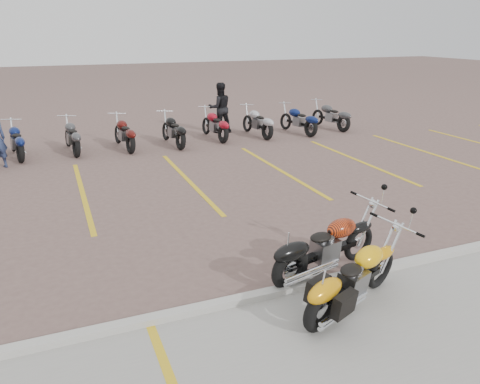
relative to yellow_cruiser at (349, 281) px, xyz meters
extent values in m
plane|color=#715851|center=(-0.42, 2.70, -0.45)|extent=(100.00, 100.00, 0.00)
cube|color=#ADAAA3|center=(-0.42, 0.70, -0.39)|extent=(60.00, 0.18, 0.12)
torus|color=black|center=(0.76, 0.32, -0.13)|extent=(0.63, 0.35, 0.64)
torus|color=black|center=(-0.65, -0.27, -0.13)|extent=(0.69, 0.42, 0.68)
cube|color=black|center=(0.06, 0.02, -0.07)|extent=(1.22, 0.60, 0.10)
cube|color=slate|center=(0.01, 0.00, -0.01)|extent=(0.49, 0.43, 0.33)
ellipsoid|color=#F5B10C|center=(0.31, 0.13, 0.28)|extent=(0.65, 0.51, 0.29)
ellipsoid|color=black|center=(-0.11, -0.05, 0.24)|extent=(0.45, 0.38, 0.12)
torus|color=black|center=(1.00, 1.19, -0.12)|extent=(0.66, 0.27, 0.66)
torus|color=black|center=(-0.52, 0.81, -0.12)|extent=(0.72, 0.33, 0.70)
cube|color=black|center=(0.24, 1.00, -0.06)|extent=(1.30, 0.43, 0.10)
cube|color=slate|center=(0.19, 0.99, 0.00)|extent=(0.48, 0.40, 0.34)
ellipsoid|color=black|center=(0.52, 1.07, 0.30)|extent=(0.65, 0.45, 0.30)
ellipsoid|color=black|center=(0.07, 0.96, 0.26)|extent=(0.45, 0.35, 0.12)
imported|color=black|center=(2.47, 12.19, 0.51)|extent=(0.96, 0.76, 1.92)
camera|label=1|loc=(-3.62, -4.81, 3.37)|focal=35.00mm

